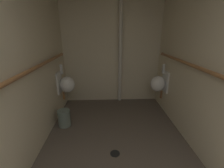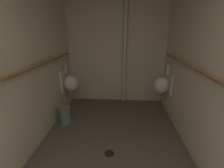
{
  "view_description": "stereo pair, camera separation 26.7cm",
  "coord_description": "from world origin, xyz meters",
  "px_view_note": "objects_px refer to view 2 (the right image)",
  "views": [
    {
      "loc": [
        -0.14,
        0.2,
        1.65
      ],
      "look_at": [
        -0.04,
        2.72,
        0.78
      ],
      "focal_mm": 24.51,
      "sensor_mm": 36.0,
      "label": 1
    },
    {
      "loc": [
        0.12,
        0.2,
        1.65
      ],
      "look_at": [
        -0.04,
        2.72,
        0.78
      ],
      "focal_mm": 24.51,
      "sensor_mm": 36.0,
      "label": 2
    }
  ],
  "objects_px": {
    "urinal_left_mid": "(70,83)",
    "standpipe_back_wall": "(125,50)",
    "floor_drain": "(109,153)",
    "waste_bin": "(65,115)",
    "urinal_right_mid": "(163,85)"
  },
  "relations": [
    {
      "from": "urinal_left_mid",
      "to": "waste_bin",
      "type": "height_order",
      "value": "urinal_left_mid"
    },
    {
      "from": "urinal_right_mid",
      "to": "waste_bin",
      "type": "relative_size",
      "value": 2.44
    },
    {
      "from": "standpipe_back_wall",
      "to": "waste_bin",
      "type": "relative_size",
      "value": 7.99
    },
    {
      "from": "urinal_left_mid",
      "to": "standpipe_back_wall",
      "type": "bearing_deg",
      "value": 21.42
    },
    {
      "from": "standpipe_back_wall",
      "to": "floor_drain",
      "type": "relative_size",
      "value": 17.67
    },
    {
      "from": "standpipe_back_wall",
      "to": "floor_drain",
      "type": "distance_m",
      "value": 2.17
    },
    {
      "from": "urinal_left_mid",
      "to": "standpipe_back_wall",
      "type": "height_order",
      "value": "standpipe_back_wall"
    },
    {
      "from": "standpipe_back_wall",
      "to": "floor_drain",
      "type": "height_order",
      "value": "standpipe_back_wall"
    },
    {
      "from": "standpipe_back_wall",
      "to": "urinal_right_mid",
      "type": "bearing_deg",
      "value": -31.52
    },
    {
      "from": "waste_bin",
      "to": "floor_drain",
      "type": "bearing_deg",
      "value": -39.64
    },
    {
      "from": "urinal_left_mid",
      "to": "urinal_right_mid",
      "type": "xyz_separation_m",
      "value": [
        1.94,
        -0.03,
        0.0
      ]
    },
    {
      "from": "urinal_right_mid",
      "to": "floor_drain",
      "type": "distance_m",
      "value": 1.73
    },
    {
      "from": "urinal_right_mid",
      "to": "standpipe_back_wall",
      "type": "xyz_separation_m",
      "value": [
        -0.78,
        0.48,
        0.65
      ]
    },
    {
      "from": "urinal_left_mid",
      "to": "waste_bin",
      "type": "relative_size",
      "value": 2.44
    },
    {
      "from": "urinal_left_mid",
      "to": "urinal_right_mid",
      "type": "relative_size",
      "value": 1.0
    }
  ]
}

